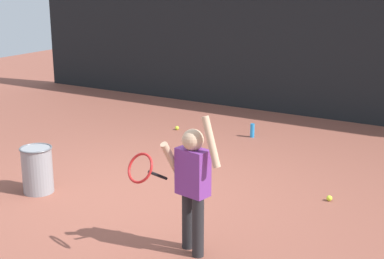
{
  "coord_description": "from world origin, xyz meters",
  "views": [
    {
      "loc": [
        3.73,
        -5.09,
        2.57
      ],
      "look_at": [
        0.64,
        0.13,
        0.85
      ],
      "focal_mm": 52.79,
      "sensor_mm": 36.0,
      "label": 1
    }
  ],
  "objects_px": {
    "ball_hopper": "(37,169)",
    "tennis_ball_4": "(329,198)",
    "water_bottle": "(252,130)",
    "tennis_ball_3": "(177,128)",
    "tennis_player": "(191,180)",
    "tennis_ball_1": "(199,174)"
  },
  "relations": [
    {
      "from": "ball_hopper",
      "to": "tennis_ball_4",
      "type": "distance_m",
      "value": 3.45
    },
    {
      "from": "water_bottle",
      "to": "tennis_ball_3",
      "type": "relative_size",
      "value": 3.33
    },
    {
      "from": "tennis_player",
      "to": "water_bottle",
      "type": "distance_m",
      "value": 3.98
    },
    {
      "from": "tennis_ball_1",
      "to": "tennis_ball_3",
      "type": "xyz_separation_m",
      "value": [
        -1.42,
        1.71,
        0.0
      ]
    },
    {
      "from": "water_bottle",
      "to": "ball_hopper",
      "type": "bearing_deg",
      "value": -109.94
    },
    {
      "from": "ball_hopper",
      "to": "water_bottle",
      "type": "height_order",
      "value": "ball_hopper"
    },
    {
      "from": "ball_hopper",
      "to": "tennis_ball_3",
      "type": "xyz_separation_m",
      "value": [
        -0.02,
        3.16,
        -0.26
      ]
    },
    {
      "from": "tennis_player",
      "to": "tennis_ball_1",
      "type": "height_order",
      "value": "tennis_player"
    },
    {
      "from": "tennis_ball_3",
      "to": "tennis_player",
      "type": "bearing_deg",
      "value": -56.17
    },
    {
      "from": "water_bottle",
      "to": "tennis_player",
      "type": "bearing_deg",
      "value": -73.73
    },
    {
      "from": "tennis_player",
      "to": "tennis_ball_3",
      "type": "xyz_separation_m",
      "value": [
        -2.36,
        3.52,
        -0.69
      ]
    },
    {
      "from": "tennis_player",
      "to": "tennis_ball_3",
      "type": "distance_m",
      "value": 4.29
    },
    {
      "from": "tennis_ball_1",
      "to": "tennis_ball_3",
      "type": "bearing_deg",
      "value": 129.6
    },
    {
      "from": "water_bottle",
      "to": "tennis_ball_3",
      "type": "bearing_deg",
      "value": -168.55
    },
    {
      "from": "tennis_ball_3",
      "to": "tennis_ball_1",
      "type": "bearing_deg",
      "value": -50.4
    },
    {
      "from": "water_bottle",
      "to": "tennis_ball_3",
      "type": "distance_m",
      "value": 1.28
    },
    {
      "from": "tennis_player",
      "to": "tennis_ball_1",
      "type": "distance_m",
      "value": 2.15
    },
    {
      "from": "tennis_player",
      "to": "tennis_ball_4",
      "type": "distance_m",
      "value": 2.13
    },
    {
      "from": "tennis_ball_1",
      "to": "tennis_ball_4",
      "type": "height_order",
      "value": "same"
    },
    {
      "from": "tennis_ball_1",
      "to": "tennis_player",
      "type": "bearing_deg",
      "value": -62.46
    },
    {
      "from": "ball_hopper",
      "to": "tennis_player",
      "type": "bearing_deg",
      "value": -8.77
    },
    {
      "from": "tennis_player",
      "to": "ball_hopper",
      "type": "bearing_deg",
      "value": -178.32
    }
  ]
}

